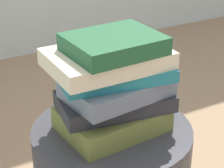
{
  "coord_description": "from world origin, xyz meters",
  "views": [
    {
      "loc": [
        -0.51,
        -0.89,
        1.18
      ],
      "look_at": [
        0.0,
        0.0,
        0.69
      ],
      "focal_mm": 69.88,
      "sensor_mm": 36.0,
      "label": 1
    }
  ],
  "objects_px": {
    "book_slate": "(117,87)",
    "book_teal": "(112,70)",
    "book_charcoal": "(114,101)",
    "book_cream": "(107,59)",
    "book_forest": "(114,44)",
    "book_olive": "(114,119)"
  },
  "relations": [
    {
      "from": "book_olive",
      "to": "book_charcoal",
      "type": "xyz_separation_m",
      "value": [
        0.0,
        0.01,
        0.05
      ]
    },
    {
      "from": "book_forest",
      "to": "book_olive",
      "type": "bearing_deg",
      "value": 66.18
    },
    {
      "from": "book_forest",
      "to": "book_cream",
      "type": "bearing_deg",
      "value": 120.17
    },
    {
      "from": "book_slate",
      "to": "book_cream",
      "type": "height_order",
      "value": "book_cream"
    },
    {
      "from": "book_olive",
      "to": "book_forest",
      "type": "distance_m",
      "value": 0.22
    },
    {
      "from": "book_cream",
      "to": "book_teal",
      "type": "bearing_deg",
      "value": 8.74
    },
    {
      "from": "book_slate",
      "to": "book_cream",
      "type": "relative_size",
      "value": 0.89
    },
    {
      "from": "book_charcoal",
      "to": "book_cream",
      "type": "height_order",
      "value": "book_cream"
    },
    {
      "from": "book_olive",
      "to": "book_slate",
      "type": "bearing_deg",
      "value": -59.42
    },
    {
      "from": "book_slate",
      "to": "book_teal",
      "type": "height_order",
      "value": "book_teal"
    },
    {
      "from": "book_teal",
      "to": "book_charcoal",
      "type": "bearing_deg",
      "value": -69.95
    },
    {
      "from": "book_olive",
      "to": "book_cream",
      "type": "distance_m",
      "value": 0.18
    },
    {
      "from": "book_charcoal",
      "to": "book_forest",
      "type": "bearing_deg",
      "value": -110.75
    },
    {
      "from": "book_cream",
      "to": "book_slate",
      "type": "bearing_deg",
      "value": -45.72
    },
    {
      "from": "book_slate",
      "to": "book_forest",
      "type": "height_order",
      "value": "book_forest"
    },
    {
      "from": "book_olive",
      "to": "book_teal",
      "type": "xyz_separation_m",
      "value": [
        0.0,
        0.01,
        0.14
      ]
    },
    {
      "from": "book_charcoal",
      "to": "book_forest",
      "type": "relative_size",
      "value": 1.32
    },
    {
      "from": "book_slate",
      "to": "book_teal",
      "type": "xyz_separation_m",
      "value": [
        -0.0,
        0.02,
        0.04
      ]
    },
    {
      "from": "book_charcoal",
      "to": "book_teal",
      "type": "distance_m",
      "value": 0.09
    },
    {
      "from": "book_slate",
      "to": "book_teal",
      "type": "bearing_deg",
      "value": 88.93
    },
    {
      "from": "book_olive",
      "to": "book_cream",
      "type": "bearing_deg",
      "value": 134.55
    },
    {
      "from": "book_cream",
      "to": "book_forest",
      "type": "relative_size",
      "value": 1.32
    }
  ]
}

